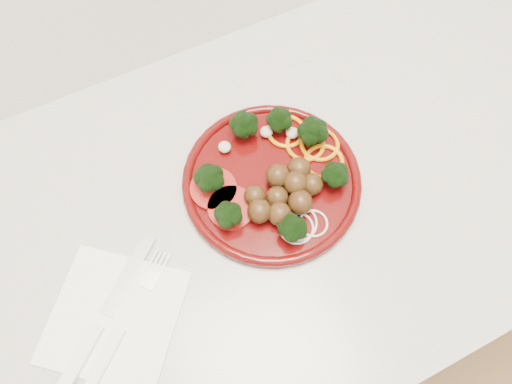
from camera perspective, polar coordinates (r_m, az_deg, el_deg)
name	(u,v)px	position (r m, az deg, el deg)	size (l,w,h in m)	color
counter	(282,274)	(1.14, 2.95, -9.34)	(2.40, 0.60, 0.90)	silver
plate	(273,178)	(0.70, 1.99, 1.57)	(0.26, 0.26, 0.06)	#420606
napkin	(114,317)	(0.68, -15.89, -13.57)	(0.16, 0.16, 0.00)	white
knife	(96,331)	(0.67, -17.80, -14.85)	(0.18, 0.15, 0.01)	silver
fork	(114,342)	(0.66, -15.88, -16.21)	(0.16, 0.14, 0.01)	white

